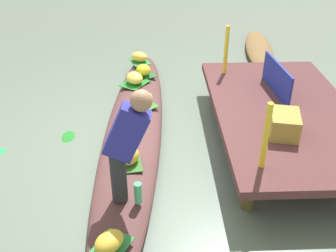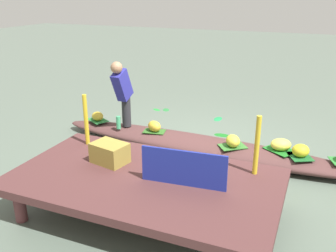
{
  "view_description": "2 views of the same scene",
  "coord_description": "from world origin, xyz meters",
  "px_view_note": "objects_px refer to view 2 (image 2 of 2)",
  "views": [
    {
      "loc": [
        4.54,
        0.29,
        2.97
      ],
      "look_at": [
        0.33,
        0.45,
        0.41
      ],
      "focal_mm": 42.33,
      "sensor_mm": 36.0,
      "label": 1
    },
    {
      "loc": [
        -1.69,
        5.52,
        2.59
      ],
      "look_at": [
        0.47,
        0.34,
        0.53
      ],
      "focal_mm": 39.72,
      "sensor_mm": 36.0,
      "label": 2
    }
  ],
  "objects_px": {
    "banana_bunch_4": "(98,116)",
    "water_bottle": "(118,122)",
    "banana_bunch_2": "(233,141)",
    "banana_bunch_0": "(154,126)",
    "banana_bunch_5": "(281,145)",
    "vendor_boat": "(202,146)",
    "market_banner": "(184,168)",
    "produce_crate": "(110,153)",
    "banana_bunch_3": "(301,150)",
    "vendor_person": "(122,90)"
  },
  "relations": [
    {
      "from": "banana_bunch_3",
      "to": "banana_bunch_4",
      "type": "xyz_separation_m",
      "value": [
        3.68,
        -0.24,
        -0.02
      ]
    },
    {
      "from": "water_bottle",
      "to": "banana_bunch_2",
      "type": "bearing_deg",
      "value": 179.58
    },
    {
      "from": "vendor_boat",
      "to": "banana_bunch_4",
      "type": "relative_size",
      "value": 19.06
    },
    {
      "from": "market_banner",
      "to": "produce_crate",
      "type": "xyz_separation_m",
      "value": [
        1.08,
        -0.2,
        -0.08
      ]
    },
    {
      "from": "vendor_boat",
      "to": "banana_bunch_2",
      "type": "distance_m",
      "value": 0.61
    },
    {
      "from": "banana_bunch_2",
      "to": "banana_bunch_3",
      "type": "distance_m",
      "value": 1.02
    },
    {
      "from": "vendor_boat",
      "to": "banana_bunch_2",
      "type": "xyz_separation_m",
      "value": [
        -0.55,
        0.13,
        0.22
      ]
    },
    {
      "from": "vendor_boat",
      "to": "vendor_person",
      "type": "height_order",
      "value": "vendor_person"
    },
    {
      "from": "banana_bunch_3",
      "to": "vendor_person",
      "type": "height_order",
      "value": "vendor_person"
    },
    {
      "from": "banana_bunch_4",
      "to": "water_bottle",
      "type": "height_order",
      "value": "water_bottle"
    },
    {
      "from": "market_banner",
      "to": "vendor_boat",
      "type": "bearing_deg",
      "value": -83.56
    },
    {
      "from": "banana_bunch_0",
      "to": "banana_bunch_4",
      "type": "distance_m",
      "value": 1.25
    },
    {
      "from": "banana_bunch_0",
      "to": "produce_crate",
      "type": "bearing_deg",
      "value": 96.19
    },
    {
      "from": "vendor_person",
      "to": "produce_crate",
      "type": "relative_size",
      "value": 2.77
    },
    {
      "from": "vendor_boat",
      "to": "water_bottle",
      "type": "relative_size",
      "value": 23.61
    },
    {
      "from": "banana_bunch_0",
      "to": "banana_bunch_2",
      "type": "bearing_deg",
      "value": 174.95
    },
    {
      "from": "banana_bunch_0",
      "to": "produce_crate",
      "type": "xyz_separation_m",
      "value": [
        -0.19,
        1.79,
        0.27
      ]
    },
    {
      "from": "banana_bunch_0",
      "to": "banana_bunch_4",
      "type": "relative_size",
      "value": 0.94
    },
    {
      "from": "banana_bunch_5",
      "to": "market_banner",
      "type": "relative_size",
      "value": 0.32
    },
    {
      "from": "banana_bunch_2",
      "to": "banana_bunch_5",
      "type": "bearing_deg",
      "value": -168.51
    },
    {
      "from": "banana_bunch_5",
      "to": "banana_bunch_4",
      "type": "bearing_deg",
      "value": -1.78
    },
    {
      "from": "market_banner",
      "to": "banana_bunch_2",
      "type": "bearing_deg",
      "value": -99.51
    },
    {
      "from": "vendor_person",
      "to": "market_banner",
      "type": "height_order",
      "value": "vendor_person"
    },
    {
      "from": "produce_crate",
      "to": "banana_bunch_3",
      "type": "bearing_deg",
      "value": -143.32
    },
    {
      "from": "banana_bunch_2",
      "to": "water_bottle",
      "type": "height_order",
      "value": "water_bottle"
    },
    {
      "from": "vendor_person",
      "to": "market_banner",
      "type": "distance_m",
      "value": 2.72
    },
    {
      "from": "banana_bunch_2",
      "to": "banana_bunch_5",
      "type": "distance_m",
      "value": 0.73
    },
    {
      "from": "water_bottle",
      "to": "banana_bunch_4",
      "type": "bearing_deg",
      "value": -21.77
    },
    {
      "from": "banana_bunch_4",
      "to": "vendor_boat",
      "type": "bearing_deg",
      "value": 176.62
    },
    {
      "from": "vendor_boat",
      "to": "banana_bunch_5",
      "type": "bearing_deg",
      "value": -176.16
    },
    {
      "from": "banana_bunch_0",
      "to": "banana_bunch_4",
      "type": "height_order",
      "value": "banana_bunch_0"
    },
    {
      "from": "water_bottle",
      "to": "vendor_person",
      "type": "bearing_deg",
      "value": -124.55
    },
    {
      "from": "banana_bunch_3",
      "to": "water_bottle",
      "type": "xyz_separation_m",
      "value": [
        3.09,
        -0.0,
        0.01
      ]
    },
    {
      "from": "banana_bunch_5",
      "to": "water_bottle",
      "type": "xyz_separation_m",
      "value": [
        2.79,
        0.13,
        0.02
      ]
    },
    {
      "from": "water_bottle",
      "to": "produce_crate",
      "type": "relative_size",
      "value": 0.52
    },
    {
      "from": "vendor_boat",
      "to": "banana_bunch_0",
      "type": "height_order",
      "value": "banana_bunch_0"
    },
    {
      "from": "vendor_boat",
      "to": "banana_bunch_0",
      "type": "bearing_deg",
      "value": 2.98
    },
    {
      "from": "banana_bunch_0",
      "to": "banana_bunch_5",
      "type": "xyz_separation_m",
      "value": [
        -2.14,
        -0.02,
        -0.0
      ]
    },
    {
      "from": "vendor_boat",
      "to": "banana_bunch_3",
      "type": "bearing_deg",
      "value": 178.72
    },
    {
      "from": "banana_bunch_4",
      "to": "water_bottle",
      "type": "relative_size",
      "value": 1.24
    },
    {
      "from": "banana_bunch_5",
      "to": "vendor_person",
      "type": "relative_size",
      "value": 0.26
    },
    {
      "from": "vendor_boat",
      "to": "banana_bunch_3",
      "type": "height_order",
      "value": "banana_bunch_3"
    },
    {
      "from": "banana_bunch_5",
      "to": "market_banner",
      "type": "xyz_separation_m",
      "value": [
        0.86,
        2.0,
        0.35
      ]
    },
    {
      "from": "water_bottle",
      "to": "market_banner",
      "type": "relative_size",
      "value": 0.23
    },
    {
      "from": "banana_bunch_4",
      "to": "market_banner",
      "type": "bearing_deg",
      "value": 140.09
    },
    {
      "from": "vendor_person",
      "to": "water_bottle",
      "type": "relative_size",
      "value": 5.28
    },
    {
      "from": "banana_bunch_3",
      "to": "water_bottle",
      "type": "bearing_deg",
      "value": -0.09
    },
    {
      "from": "vendor_person",
      "to": "market_banner",
      "type": "relative_size",
      "value": 1.23
    },
    {
      "from": "banana_bunch_2",
      "to": "market_banner",
      "type": "distance_m",
      "value": 1.9
    },
    {
      "from": "produce_crate",
      "to": "banana_bunch_0",
      "type": "bearing_deg",
      "value": -83.81
    }
  ]
}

